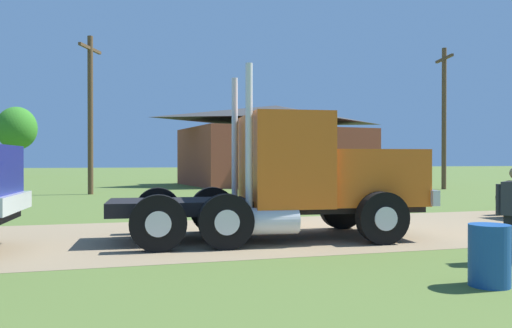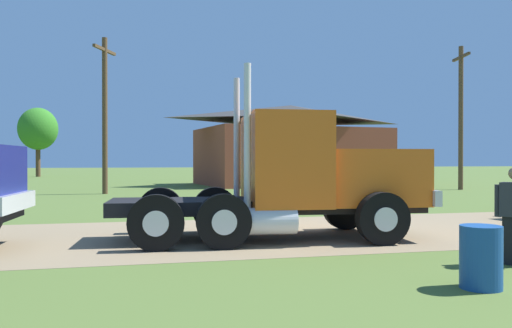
{
  "view_description": "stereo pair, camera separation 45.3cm",
  "coord_description": "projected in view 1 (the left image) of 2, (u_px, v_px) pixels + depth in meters",
  "views": [
    {
      "loc": [
        -4.19,
        -11.35,
        1.69
      ],
      "look_at": [
        -1.27,
        -0.93,
        1.59
      ],
      "focal_mm": 36.42,
      "sensor_mm": 36.0,
      "label": 1
    },
    {
      "loc": [
        -3.75,
        -11.46,
        1.69
      ],
      "look_at": [
        -1.27,
        -0.93,
        1.59
      ],
      "focal_mm": 36.42,
      "sensor_mm": 36.0,
      "label": 2
    }
  ],
  "objects": [
    {
      "name": "tree_mid",
      "position": [
        17.0,
        129.0,
        49.85
      ],
      "size": [
        3.75,
        3.75,
        6.76
      ],
      "color": "#513823",
      "rests_on": "ground_plane"
    },
    {
      "name": "truck_foreground_white",
      "position": [
        301.0,
        179.0,
        11.2
      ],
      "size": [
        6.82,
        3.1,
        3.55
      ],
      "color": "black",
      "rests_on": "ground_plane"
    },
    {
      "name": "steel_barrel",
      "position": [
        489.0,
        255.0,
        6.91
      ],
      "size": [
        0.54,
        0.54,
        0.82
      ],
      "primitive_type": "cylinder",
      "color": "#19478C",
      "rests_on": "ground_plane"
    },
    {
      "name": "shed_building",
      "position": [
        276.0,
        146.0,
        35.2
      ],
      "size": [
        13.25,
        9.44,
        5.36
      ],
      "color": "brown",
      "rests_on": "ground_plane"
    },
    {
      "name": "ground_plane",
      "position": [
        298.0,
        232.0,
        12.07
      ],
      "size": [
        200.0,
        200.0,
        0.0
      ],
      "primitive_type": "plane",
      "color": "#51682D"
    },
    {
      "name": "dirt_track",
      "position": [
        298.0,
        232.0,
        12.07
      ],
      "size": [
        120.0,
        5.92,
        0.01
      ],
      "primitive_type": "cube",
      "color": "#8A7556",
      "rests_on": "ground_plane"
    },
    {
      "name": "utility_pole_far",
      "position": [
        444.0,
        114.0,
        29.42
      ],
      "size": [
        0.62,
        2.18,
        8.01
      ],
      "color": "brown",
      "rests_on": "ground_plane"
    },
    {
      "name": "utility_pole_near",
      "position": [
        90.0,
        110.0,
        25.09
      ],
      "size": [
        1.0,
        2.08,
        7.66
      ],
      "color": "#503A24",
      "rests_on": "ground_plane"
    }
  ]
}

